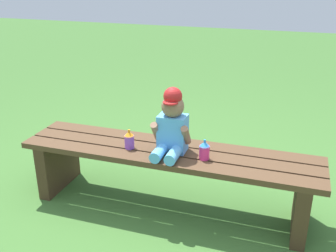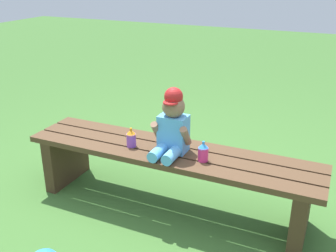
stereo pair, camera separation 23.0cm
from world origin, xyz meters
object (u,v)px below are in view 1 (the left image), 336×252
sippy_cup_left (129,139)px  child_figure (172,125)px  sippy_cup_right (204,150)px  park_bench (169,167)px

sippy_cup_left → child_figure: bearing=6.4°
sippy_cup_left → sippy_cup_right: (0.48, 0.00, 0.00)m
park_bench → sippy_cup_right: size_ratio=15.03×
child_figure → park_bench: bearing=139.1°
park_bench → child_figure: bearing=-40.9°
sippy_cup_left → sippy_cup_right: bearing=0.0°
park_bench → sippy_cup_left: size_ratio=15.03×
park_bench → sippy_cup_left: bearing=-167.7°
sippy_cup_left → sippy_cup_right: same height
park_bench → sippy_cup_left: 0.30m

